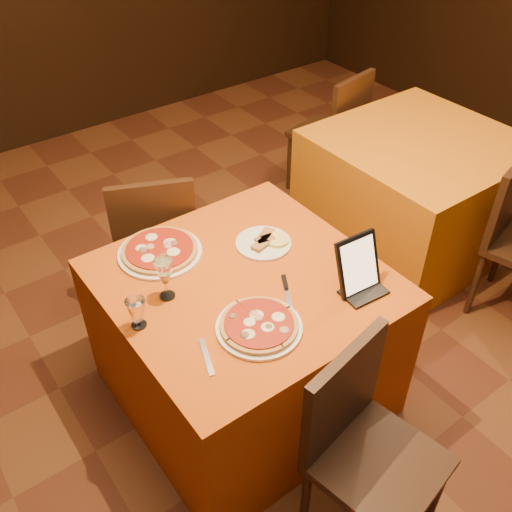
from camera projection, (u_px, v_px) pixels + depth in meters
floor at (342, 395)px, 2.84m from camera, size 6.00×7.00×0.01m
main_table at (245, 339)px, 2.63m from camera, size 1.10×1.10×0.75m
side_table at (413, 193)px, 3.59m from camera, size 1.10×1.10×0.75m
chair_main_near at (379, 464)px, 2.05m from camera, size 0.56×0.56×0.91m
chair_main_far at (156, 237)px, 3.10m from camera, size 0.62×0.62×0.91m
chair_side_far at (326, 133)px, 4.05m from camera, size 0.54×0.54×0.91m
pizza_near at (259, 326)px, 2.16m from camera, size 0.33×0.33×0.03m
pizza_far at (160, 251)px, 2.51m from camera, size 0.37×0.37×0.03m
cutlet_dish at (263, 242)px, 2.56m from camera, size 0.25×0.25×0.03m
wine_glass at (165, 279)px, 2.24m from camera, size 0.09×0.09×0.19m
water_glass at (137, 313)px, 2.14m from camera, size 0.07×0.07×0.13m
tablet at (358, 264)px, 2.27m from camera, size 0.20×0.11×0.23m
knife at (288, 297)px, 2.30m from camera, size 0.13×0.21×0.01m
fork_near at (207, 357)px, 2.05m from camera, size 0.08×0.18×0.01m
fork_far at (188, 243)px, 2.57m from camera, size 0.04×0.14×0.01m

